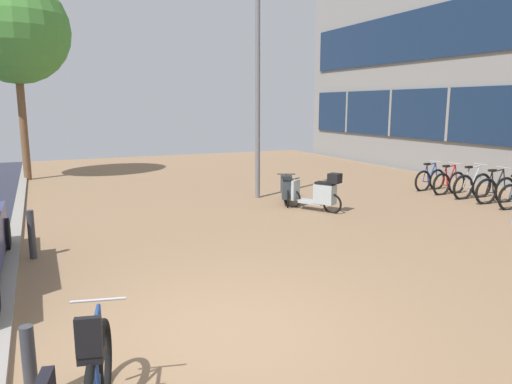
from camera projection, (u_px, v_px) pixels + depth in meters
name	position (u px, v px, depth m)	size (l,w,h in m)	color
ground	(326.00, 314.00, 6.23)	(21.00, 40.00, 0.13)	#1F2132
bicycle_foreground	(94.00, 375.00, 4.08)	(0.79, 1.37, 1.10)	black
bicycle_rack_03	(496.00, 190.00, 13.01)	(1.41, 0.48, 1.03)	black
bicycle_rack_04	(472.00, 186.00, 13.69)	(1.47, 0.48, 1.03)	black
bicycle_rack_05	(449.00, 183.00, 14.34)	(1.34, 0.48, 0.97)	black
bicycle_rack_06	(430.00, 180.00, 15.02)	(1.31, 0.48, 0.94)	black
scooter_near	(319.00, 193.00, 12.03)	(1.00, 1.51, 1.03)	black
scooter_mid	(287.00, 190.00, 12.96)	(0.93, 1.59, 0.76)	black
lamp_post	(258.00, 85.00, 13.29)	(0.20, 0.52, 5.78)	slate
street_tree	(15.00, 30.00, 16.23)	(3.63, 3.63, 6.98)	brown
bollard_near	(29.00, 366.00, 4.26)	(0.12, 0.12, 0.75)	#38383D
bollard_far	(32.00, 234.00, 8.32)	(0.12, 0.12, 0.87)	#38383D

